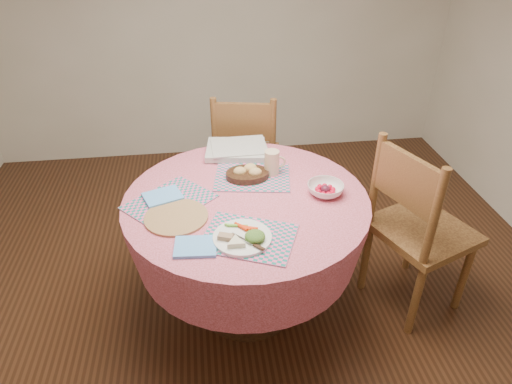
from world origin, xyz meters
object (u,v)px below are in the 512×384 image
Objects in this scene: bread_bowl at (248,173)px; latte_mug at (272,162)px; chair_back at (246,156)px; dinner_plate at (244,237)px; fruit_bowl at (325,189)px; wicker_trivet at (176,217)px; dining_table at (247,229)px; chair_right at (416,227)px.

bread_bowl is 0.14m from latte_mug.
chair_back reaches higher than dinner_plate.
fruit_bowl is (0.31, -0.90, 0.26)m from chair_back.
latte_mug is (0.07, -0.67, 0.31)m from chair_back.
dining_table is at bearing 20.55° from wicker_trivet.
chair_back is at bearing 108.68° from fruit_bowl.
dining_table is at bearing 177.46° from fruit_bowl.
latte_mug reaches higher than dinner_plate.
chair_right is 3.47× the size of wicker_trivet.
bread_bowl is at bearing 81.61° from dinner_plate.
wicker_trivet is 1.30× the size of bread_bowl.
latte_mug is at bearing 106.78° from chair_back.
latte_mug is (0.51, 0.34, 0.07)m from wicker_trivet.
chair_back is at bearing 95.99° from latte_mug.
chair_right is 4.01× the size of dinner_plate.
chair_right is at bearing 14.91° from dinner_plate.
dining_table is 5.39× the size of bread_bowl.
latte_mug is at bearing 52.03° from dining_table.
bread_bowl reaches higher than dining_table.
dining_table is 4.77× the size of dinner_plate.
chair_right is at bearing -17.48° from bread_bowl.
fruit_bowl is (0.45, 0.32, 0.01)m from dinner_plate.
dinner_plate is at bearing -98.01° from dining_table.
bread_bowl is (0.03, 0.19, 0.23)m from dining_table.
dining_table is 0.40m from dinner_plate.
chair_right is at bearing -22.22° from latte_mug.
chair_right is 1.01m from dinner_plate.
wicker_trivet is at bearing 144.91° from dinner_plate.
dinner_plate is (0.30, -0.21, 0.02)m from wicker_trivet.
dining_table is at bearing 62.82° from chair_right.
latte_mug is 0.72× the size of fruit_bowl.
dining_table is 0.38m from latte_mug.
fruit_bowl reaches higher than dining_table.
dinner_plate is (-0.14, -1.23, 0.26)m from chair_back.
chair_right is at bearing -5.48° from dining_table.
chair_back is 5.25× the size of fruit_bowl.
dining_table is 0.42m from wicker_trivet.
fruit_bowl is at bearing -28.91° from bread_bowl.
chair_back is 1.13m from wicker_trivet.
bread_bowl is at bearing 80.93° from dining_table.
bread_bowl is (0.08, 0.53, 0.01)m from dinner_plate.
dining_table is 1.19× the size of chair_right.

